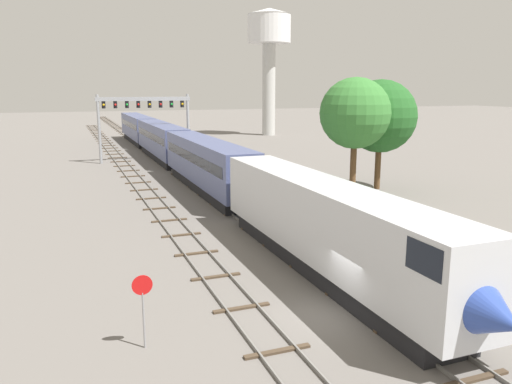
# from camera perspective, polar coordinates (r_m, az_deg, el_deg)

# --- Properties ---
(ground_plane) EXTENTS (400.00, 400.00, 0.00)m
(ground_plane) POSITION_cam_1_polar(r_m,az_deg,el_deg) (22.50, 8.80, -13.59)
(ground_plane) COLOR slate
(track_main) EXTENTS (2.60, 200.00, 0.16)m
(track_main) POSITION_cam_1_polar(r_m,az_deg,el_deg) (79.11, -11.85, 4.58)
(track_main) COLOR slate
(track_main) RESTS_ON ground
(track_near) EXTENTS (2.60, 160.00, 0.16)m
(track_near) POSITION_cam_1_polar(r_m,az_deg,el_deg) (58.75, -13.99, 2.07)
(track_near) COLOR slate
(track_near) RESTS_ON ground
(passenger_train) EXTENTS (3.04, 91.61, 4.80)m
(passenger_train) POSITION_cam_1_polar(r_m,az_deg,el_deg) (58.81, -8.72, 4.79)
(passenger_train) COLOR silver
(passenger_train) RESTS_ON ground
(signal_gantry) EXTENTS (12.10, 0.49, 8.73)m
(signal_gantry) POSITION_cam_1_polar(r_m,az_deg,el_deg) (67.83, -12.51, 8.83)
(signal_gantry) COLOR #999BA0
(signal_gantry) RESTS_ON ground
(water_tower) EXTENTS (8.69, 8.69, 24.84)m
(water_tower) POSITION_cam_1_polar(r_m,az_deg,el_deg) (104.32, 1.49, 16.92)
(water_tower) COLOR beige
(water_tower) RESTS_ON ground
(stop_sign) EXTENTS (0.76, 0.08, 2.88)m
(stop_sign) POSITION_cam_1_polar(r_m,az_deg,el_deg) (19.41, -12.66, -11.94)
(stop_sign) COLOR gray
(stop_sign) RESTS_ON ground
(trackside_tree_left) EXTENTS (6.82, 6.82, 10.34)m
(trackside_tree_left) POSITION_cam_1_polar(r_m,az_deg,el_deg) (49.15, 13.86, 8.29)
(trackside_tree_left) COLOR brown
(trackside_tree_left) RESTS_ON ground
(trackside_tree_mid) EXTENTS (6.33, 6.33, 10.50)m
(trackside_tree_mid) POSITION_cam_1_polar(r_m,az_deg,el_deg) (46.13, 11.14, 8.70)
(trackside_tree_mid) COLOR brown
(trackside_tree_mid) RESTS_ON ground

